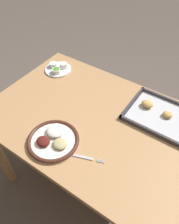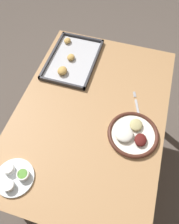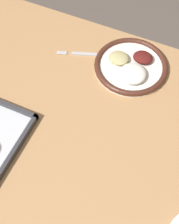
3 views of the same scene
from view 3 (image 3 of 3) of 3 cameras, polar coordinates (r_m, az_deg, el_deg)
The scene contains 4 objects.
ground_plane at distance 1.62m, azimuth -0.68°, elevation -13.61°, with size 8.00×8.00×0.00m, color #564C44.
dining_table at distance 1.06m, azimuth -1.02°, elevation -3.67°, with size 1.12×0.77×0.72m.
dinner_plate at distance 1.07m, azimuth 7.63°, elevation 8.33°, with size 0.25×0.25×0.04m.
fork at distance 1.11m, azimuth -0.38°, elevation 10.53°, with size 0.19×0.08×0.00m.
Camera 3 is at (-0.22, 0.44, 1.54)m, focal length 50.00 mm.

